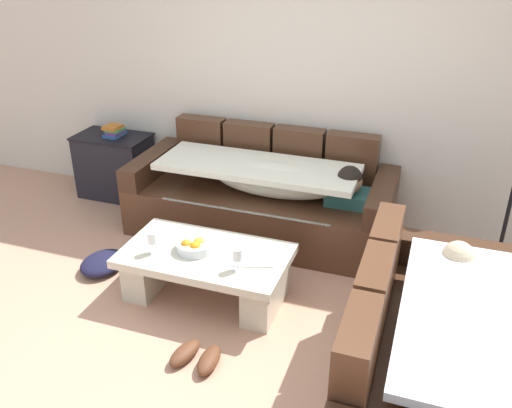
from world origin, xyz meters
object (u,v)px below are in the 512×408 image
object	(u,v)px
open_magazine	(254,259)
couch_along_wall	(264,198)
wine_glass_near_left	(152,239)
pair_of_shoes	(197,357)
book_stack_on_cabinet	(114,131)
wine_glass_near_right	(237,255)
couch_near_window	(433,357)
fruit_bowl	(195,245)
side_cabinet	(115,166)
coffee_table	(206,269)
crumpled_garment	(103,263)

from	to	relation	value
open_magazine	couch_along_wall	bearing A→B (deg)	86.51
wine_glass_near_left	pair_of_shoes	world-z (taller)	wine_glass_near_left
book_stack_on_cabinet	open_magazine	bearing A→B (deg)	-33.95
wine_glass_near_right	pair_of_shoes	xyz separation A→B (m)	(-0.08, -0.53, -0.45)
couch_near_window	wine_glass_near_right	xyz separation A→B (m)	(-1.30, 0.39, 0.16)
fruit_bowl	wine_glass_near_left	distance (m)	0.31
fruit_bowl	side_cabinet	distance (m)	1.99
couch_along_wall	couch_near_window	size ratio (longest dim) A/B	1.21
book_stack_on_cabinet	coffee_table	bearing A→B (deg)	-40.21
wine_glass_near_right	coffee_table	bearing A→B (deg)	155.39
couch_near_window	coffee_table	world-z (taller)	couch_near_window
couch_near_window	wine_glass_near_left	xyz separation A→B (m)	(-1.95, 0.40, 0.16)
wine_glass_near_right	side_cabinet	xyz separation A→B (m)	(-1.88, 1.44, -0.17)
fruit_bowl	wine_glass_near_right	world-z (taller)	wine_glass_near_right
side_cabinet	pair_of_shoes	world-z (taller)	side_cabinet
wine_glass_near_right	side_cabinet	distance (m)	2.38
coffee_table	fruit_bowl	xyz separation A→B (m)	(-0.08, -0.00, 0.18)
book_stack_on_cabinet	pair_of_shoes	world-z (taller)	book_stack_on_cabinet
side_cabinet	book_stack_on_cabinet	distance (m)	0.37
wine_glass_near_left	pair_of_shoes	size ratio (longest dim) A/B	0.51
couch_near_window	crumpled_garment	bearing A→B (deg)	77.15
wine_glass_near_left	fruit_bowl	bearing A→B (deg)	26.20
pair_of_shoes	wine_glass_near_right	bearing A→B (deg)	81.91
wine_glass_near_left	coffee_table	bearing A→B (deg)	21.15
couch_along_wall	book_stack_on_cabinet	world-z (taller)	couch_along_wall
side_cabinet	crumpled_garment	bearing A→B (deg)	-62.62
pair_of_shoes	fruit_bowl	bearing A→B (deg)	114.46
side_cabinet	open_magazine	bearing A→B (deg)	-33.37
open_magazine	book_stack_on_cabinet	world-z (taller)	book_stack_on_cabinet
wine_glass_near_right	book_stack_on_cabinet	size ratio (longest dim) A/B	0.76
wine_glass_near_left	couch_along_wall	bearing A→B (deg)	70.38
crumpled_garment	couch_along_wall	bearing A→B (deg)	45.17
fruit_bowl	couch_near_window	bearing A→B (deg)	-17.44
coffee_table	fruit_bowl	distance (m)	0.20
crumpled_garment	side_cabinet	bearing A→B (deg)	117.38
wine_glass_near_right	fruit_bowl	bearing A→B (deg)	160.17
couch_near_window	crumpled_garment	xyz separation A→B (m)	(-2.54, 0.58, -0.28)
couch_along_wall	pair_of_shoes	world-z (taller)	couch_along_wall
couch_near_window	coffee_table	distance (m)	1.69
fruit_bowl	book_stack_on_cabinet	size ratio (longest dim) A/B	1.29
coffee_table	fruit_bowl	size ratio (longest dim) A/B	4.29
couch_near_window	book_stack_on_cabinet	distance (m)	3.66
wine_glass_near_left	side_cabinet	distance (m)	1.90
couch_along_wall	fruit_bowl	bearing A→B (deg)	-98.61
wine_glass_near_left	open_magazine	distance (m)	0.73
open_magazine	pair_of_shoes	size ratio (longest dim) A/B	0.86
pair_of_shoes	crumpled_garment	distance (m)	1.36
wine_glass_near_right	open_magazine	world-z (taller)	wine_glass_near_right
couch_along_wall	crumpled_garment	xyz separation A→B (m)	(-1.02, -1.02, -0.27)
fruit_bowl	wine_glass_near_right	bearing A→B (deg)	-19.83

